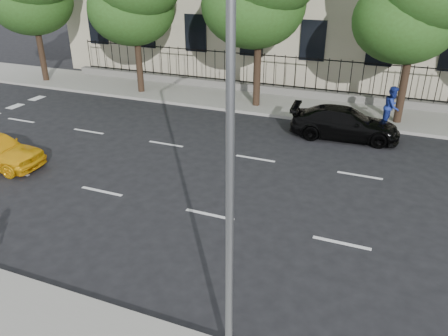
{
  "coord_description": "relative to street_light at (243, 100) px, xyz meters",
  "views": [
    {
      "loc": [
        4.69,
        -8.0,
        7.15
      ],
      "look_at": [
        0.27,
        3.0,
        1.43
      ],
      "focal_mm": 35.0,
      "sensor_mm": 36.0,
      "label": 1
    }
  ],
  "objects": [
    {
      "name": "pedestrian_far",
      "position": [
        2.17,
        14.17,
        -4.07
      ],
      "size": [
        0.86,
        1.02,
        1.86
      ],
      "primitive_type": "imported",
      "rotation": [
        0.0,
        0.0,
        1.38
      ],
      "color": "navy",
      "rests_on": "far_sidewalk"
    },
    {
      "name": "far_sidewalk",
      "position": [
        -2.5,
        15.77,
        -5.07
      ],
      "size": [
        60.0,
        4.0,
        0.15
      ],
      "primitive_type": "cube",
      "color": "gray",
      "rests_on": "ground"
    },
    {
      "name": "street_light",
      "position": [
        0.0,
        0.0,
        0.0
      ],
      "size": [
        0.25,
        3.32,
        8.05
      ],
      "color": "slate",
      "rests_on": "near_sidewalk"
    },
    {
      "name": "ground",
      "position": [
        -2.5,
        1.77,
        -5.15
      ],
      "size": [
        120.0,
        120.0,
        0.0
      ],
      "primitive_type": "plane",
      "color": "black",
      "rests_on": "ground"
    },
    {
      "name": "iron_fence",
      "position": [
        -2.5,
        17.47,
        -4.5
      ],
      "size": [
        30.0,
        0.5,
        2.2
      ],
      "color": "slate",
      "rests_on": "far_sidewalk"
    },
    {
      "name": "lane_markings",
      "position": [
        -2.5,
        6.52,
        -5.14
      ],
      "size": [
        49.6,
        4.62,
        0.01
      ],
      "primitive_type": null,
      "color": "silver",
      "rests_on": "ground"
    },
    {
      "name": "black_sedan",
      "position": [
        0.38,
        12.33,
        -4.47
      ],
      "size": [
        4.78,
        2.25,
        1.35
      ],
      "primitive_type": "imported",
      "rotation": [
        0.0,
        0.0,
        1.65
      ],
      "color": "black",
      "rests_on": "ground"
    }
  ]
}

